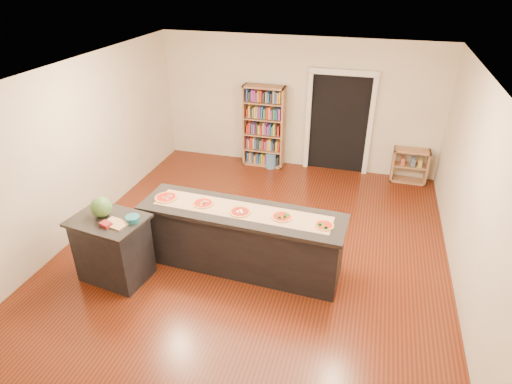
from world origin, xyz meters
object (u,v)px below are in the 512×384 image
(low_shelf, at_px, (410,166))
(kitchen_island, at_px, (242,239))
(bookshelf, at_px, (264,127))
(waste_bin, at_px, (271,161))
(side_counter, at_px, (113,248))
(watermelon, at_px, (101,207))

(low_shelf, bearing_deg, kitchen_island, -124.37)
(bookshelf, xyz_separation_m, waste_bin, (0.20, -0.13, -0.74))
(low_shelf, bearing_deg, bookshelf, -179.88)
(side_counter, xyz_separation_m, watermelon, (-0.10, 0.05, 0.64))
(kitchen_island, xyz_separation_m, bookshelf, (-0.63, 3.66, 0.41))
(waste_bin, bearing_deg, bookshelf, 147.18)
(kitchen_island, xyz_separation_m, waste_bin, (-0.43, 3.53, -0.33))
(side_counter, relative_size, bookshelf, 0.56)
(low_shelf, relative_size, watermelon, 2.46)
(bookshelf, relative_size, waste_bin, 5.50)
(waste_bin, relative_size, watermelon, 1.12)
(bookshelf, bearing_deg, side_counter, -103.73)
(kitchen_island, distance_m, low_shelf, 4.44)
(low_shelf, xyz_separation_m, waste_bin, (-2.94, -0.14, -0.19))
(kitchen_island, xyz_separation_m, side_counter, (-1.70, -0.72, 0.01))
(bookshelf, height_order, waste_bin, bookshelf)
(side_counter, distance_m, bookshelf, 4.52)
(kitchen_island, height_order, side_counter, side_counter)
(watermelon, bearing_deg, kitchen_island, 20.24)
(side_counter, xyz_separation_m, bookshelf, (1.07, 4.38, 0.40))
(kitchen_island, height_order, watermelon, watermelon)
(waste_bin, bearing_deg, watermelon, -108.14)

